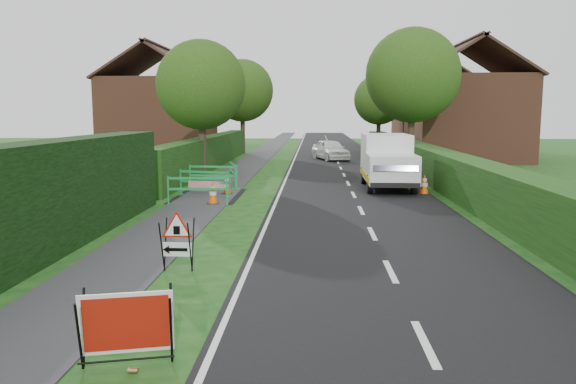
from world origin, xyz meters
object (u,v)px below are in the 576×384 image
object	(u,v)px
red_rect_sign	(127,325)
hatchback_car	(331,150)
works_van	(387,160)
triangle_sign	(175,237)

from	to	relation	value
red_rect_sign	hatchback_car	world-z (taller)	hatchback_car
works_van	hatchback_car	size ratio (longest dim) A/B	1.22
hatchback_car	red_rect_sign	bearing A→B (deg)	-114.60
red_rect_sign	triangle_sign	world-z (taller)	triangle_sign
red_rect_sign	works_van	world-z (taller)	works_van
red_rect_sign	hatchback_car	xyz separation A→B (m)	(3.40, 31.10, 0.14)
red_rect_sign	hatchback_car	size ratio (longest dim) A/B	0.31
triangle_sign	hatchback_car	world-z (taller)	hatchback_car
triangle_sign	hatchback_car	xyz separation A→B (m)	(3.82, 26.95, -0.03)
triangle_sign	hatchback_car	distance (m)	27.22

